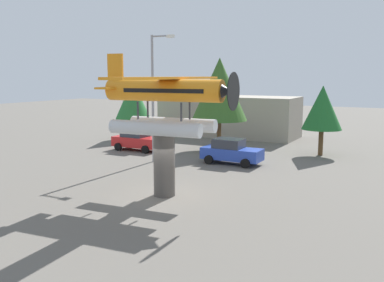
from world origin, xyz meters
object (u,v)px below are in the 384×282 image
car_mid_blue (231,151)px  tree_east (219,89)px  floatplane_monument (166,100)px  car_near_red (137,140)px  display_pedestal (164,165)px  streetlight_primary (155,90)px  tree_west (133,99)px  storefront_building (228,116)px  tree_center_back (322,108)px

car_mid_blue → tree_east: bearing=123.5°
floatplane_monument → car_near_red: bearing=127.0°
display_pedestal → streetlight_primary: (-5.14, 7.06, 3.47)m
tree_west → streetlight_primary: bearing=-46.1°
car_near_red → storefront_building: 12.13m
streetlight_primary → car_near_red: bearing=140.3°
display_pedestal → tree_east: bearing=103.0°
tree_west → tree_center_back: (17.77, -0.01, -0.18)m
floatplane_monument → car_mid_blue: 9.83m
floatplane_monument → tree_east: (-3.26, 13.54, 0.11)m
display_pedestal → tree_center_back: tree_center_back is taller
tree_east → streetlight_primary: bearing=-107.2°
display_pedestal → tree_east: tree_east is taller
storefront_building → tree_east: size_ratio=1.85×
car_mid_blue → storefront_building: size_ratio=0.30×
display_pedestal → streetlight_primary: bearing=126.0°
car_near_red → tree_west: (-3.94, 4.91, 2.98)m
tree_west → display_pedestal: bearing=-49.5°
car_near_red → floatplane_monument: bearing=-48.3°
car_mid_blue → streetlight_primary: (-5.03, -1.92, 4.21)m
car_mid_blue → display_pedestal: bearing=-89.3°
floatplane_monument → tree_east: 13.93m
floatplane_monument → car_mid_blue: bearing=86.8°
floatplane_monument → storefront_building: floatplane_monument is taller
display_pedestal → streetlight_primary: 9.39m
tree_west → tree_east: 10.10m
tree_west → tree_center_back: bearing=-0.0°
floatplane_monument → tree_west: floatplane_monument is taller
streetlight_primary → storefront_building: 15.28m
display_pedestal → tree_west: (-13.02, 15.25, 2.24)m
storefront_building → tree_west: 9.95m
display_pedestal → car_near_red: size_ratio=0.77×
storefront_building → floatplane_monument: bearing=-74.5°
storefront_building → tree_east: bearing=-71.5°
streetlight_primary → storefront_building: size_ratio=0.64×
car_near_red → tree_east: 7.93m
floatplane_monument → car_mid_blue: (-0.23, 8.96, -4.03)m
car_mid_blue → streetlight_primary: streetlight_primary is taller
car_near_red → tree_center_back: size_ratio=0.78×
floatplane_monument → streetlight_primary: size_ratio=1.18×
car_mid_blue → car_near_red: bearing=171.4°
streetlight_primary → floatplane_monument: bearing=-53.2°
display_pedestal → floatplane_monument: size_ratio=0.31×
floatplane_monument → tree_center_back: (4.62, 15.23, -1.23)m
car_mid_blue → streetlight_primary: size_ratio=0.47×
storefront_building → tree_center_back: (10.70, -6.76, 1.65)m
floatplane_monument → tree_east: size_ratio=1.38×
car_mid_blue → tree_center_back: (4.85, 6.27, 2.80)m
streetlight_primary → tree_center_back: (9.88, 8.18, -1.41)m
tree_west → tree_center_back: size_ratio=1.07×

